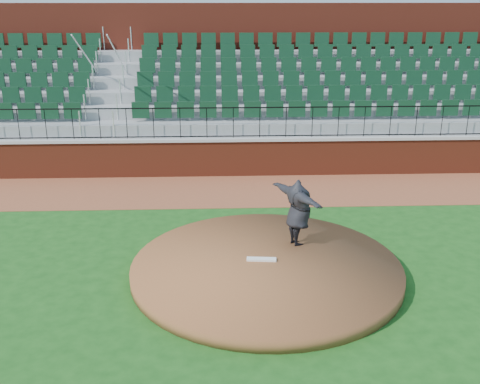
% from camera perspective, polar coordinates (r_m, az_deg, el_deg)
% --- Properties ---
extents(ground, '(90.00, 90.00, 0.00)m').
position_cam_1_polar(ground, '(12.50, 0.28, -7.92)').
color(ground, '#164915').
rests_on(ground, ground).
extents(warning_track, '(34.00, 3.20, 0.01)m').
position_cam_1_polar(warning_track, '(17.47, -0.51, 0.21)').
color(warning_track, brown).
rests_on(warning_track, ground).
extents(field_wall, '(34.00, 0.35, 1.20)m').
position_cam_1_polar(field_wall, '(18.82, -0.67, 3.50)').
color(field_wall, maroon).
rests_on(field_wall, ground).
extents(wall_cap, '(34.00, 0.45, 0.10)m').
position_cam_1_polar(wall_cap, '(18.65, -0.68, 5.43)').
color(wall_cap, '#B7B7B7').
rests_on(wall_cap, field_wall).
extents(wall_railing, '(34.00, 0.05, 1.00)m').
position_cam_1_polar(wall_railing, '(18.53, -0.69, 7.08)').
color(wall_railing, black).
rests_on(wall_railing, wall_cap).
extents(seating_stands, '(34.00, 5.10, 4.60)m').
position_cam_1_polar(seating_stands, '(21.12, -0.91, 9.96)').
color(seating_stands, gray).
rests_on(seating_stands, ground).
extents(concourse_wall, '(34.00, 0.50, 5.50)m').
position_cam_1_polar(concourse_wall, '(23.82, -1.09, 12.12)').
color(concourse_wall, maroon).
rests_on(concourse_wall, ground).
extents(pitchers_mound, '(5.86, 5.86, 0.25)m').
position_cam_1_polar(pitchers_mound, '(12.28, 2.69, -7.81)').
color(pitchers_mound, brown).
rests_on(pitchers_mound, ground).
extents(pitching_rubber, '(0.66, 0.22, 0.04)m').
position_cam_1_polar(pitching_rubber, '(12.35, 2.20, -6.88)').
color(pitching_rubber, white).
rests_on(pitching_rubber, pitchers_mound).
extents(pitcher, '(1.31, 1.99, 1.59)m').
position_cam_1_polar(pitcher, '(12.88, 5.96, -2.08)').
color(pitcher, black).
rests_on(pitcher, pitchers_mound).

